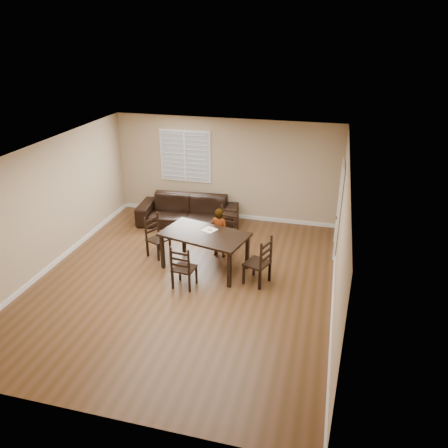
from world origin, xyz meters
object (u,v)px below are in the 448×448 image
Objects in this scene: dining_table at (205,237)px; chair_near at (228,229)px; child at (219,232)px; donut at (210,229)px; chair_far at (182,270)px; chair_right at (262,264)px; chair_left at (155,237)px; sofa at (188,211)px.

dining_table is 1.91× the size of chair_near.
child is 0.52m from donut.
chair_right is (1.51, 0.57, 0.04)m from chair_far.
donut is (1.36, -0.15, 0.42)m from chair_left.
chair_right is 0.40× the size of sofa.
donut is at bearing -62.88° from sofa.
chair_near reaches higher than chair_left.
chair_far is 0.81× the size of child.
dining_table is at bearing -110.15° from donut.
sofa is (-0.89, 2.99, -0.05)m from chair_far.
child reaches higher than chair_left.
chair_right is (1.05, -1.43, 0.00)m from chair_near.
dining_table is 2.39m from sofa.
chair_near is 1.08× the size of chair_far.
dining_table is 1.90× the size of chair_right.
chair_near is at bearing -40.40° from chair_left.
chair_near is 0.99× the size of chair_right.
chair_right is at bearing 150.09° from child.
chair_right is 11.51× the size of donut.
chair_near is 2.05m from chair_far.
dining_table is 0.66m from child.
dining_table reaches higher than sofa.
child is at bearing -55.26° from chair_left.
chair_right is (1.30, -0.33, -0.28)m from dining_table.
chair_left is (-1.54, -0.76, -0.03)m from chair_near.
chair_near is 1.00m from donut.
chair_left is 0.82× the size of child.
chair_right is at bearing -0.58° from dining_table.
chair_near is at bearing -97.64° from chair_far.
chair_near is 0.88× the size of child.
chair_left reaches higher than donut.
chair_right is at bearing -154.19° from chair_far.
chair_near is 1.72m from chair_left.
donut is (0.07, 0.19, 0.11)m from dining_table.
chair_left is 10.67× the size of donut.
dining_table is 2.05× the size of chair_left.
chair_left is (-1.29, 0.34, -0.31)m from dining_table.
dining_table is 0.98m from chair_far.
child is 0.45× the size of sofa.
chair_right is (2.60, -0.67, 0.03)m from chair_left.
child reaches higher than chair_near.
chair_far is 1.58m from child.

